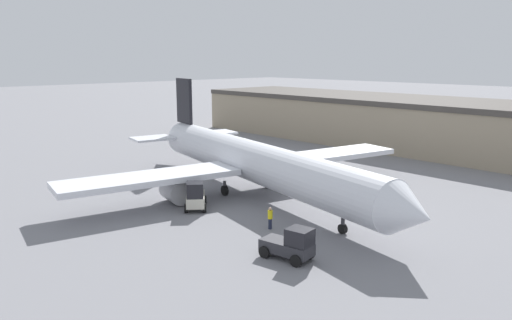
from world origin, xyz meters
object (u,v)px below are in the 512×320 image
baggage_tug (291,244)px  airplane (251,161)px  ground_crew_worker (270,217)px  belt_loader_truck (196,196)px

baggage_tug → airplane: bearing=136.7°
ground_crew_worker → baggage_tug: bearing=124.4°
ground_crew_worker → baggage_tug: 5.76m
belt_loader_truck → baggage_tug: bearing=29.2°
airplane → baggage_tug: size_ratio=11.16×
ground_crew_worker → baggage_tug: (4.88, -3.06, 0.11)m
airplane → ground_crew_worker: size_ratio=23.93×
ground_crew_worker → baggage_tug: baggage_tug is taller
baggage_tug → ground_crew_worker: bearing=138.2°
airplane → ground_crew_worker: bearing=-23.0°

